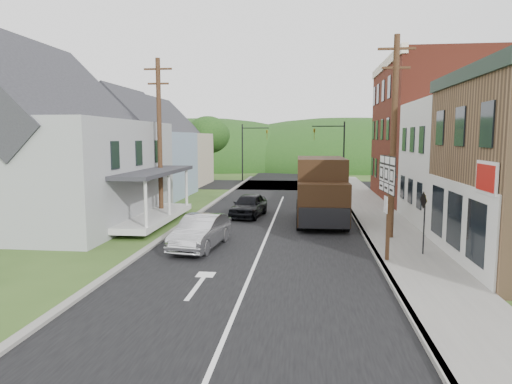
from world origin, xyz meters
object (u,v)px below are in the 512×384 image
(delivery_van, at_px, (321,190))
(route_sign_cluster, at_px, (388,192))
(silver_sedan, at_px, (201,232))
(dark_sedan, at_px, (249,205))
(warning_sign, at_px, (424,214))

(delivery_van, bearing_deg, route_sign_cluster, -76.10)
(silver_sedan, relative_size, dark_sedan, 1.06)
(dark_sedan, distance_m, warning_sign, 11.47)
(route_sign_cluster, bearing_deg, silver_sedan, 164.44)
(silver_sedan, relative_size, delivery_van, 0.66)
(route_sign_cluster, bearing_deg, dark_sedan, 120.17)
(dark_sedan, bearing_deg, warning_sign, -39.09)
(silver_sedan, distance_m, warning_sign, 8.89)
(warning_sign, bearing_deg, dark_sedan, 124.62)
(silver_sedan, distance_m, dark_sedan, 7.88)
(dark_sedan, height_order, warning_sign, warning_sign)
(delivery_van, xyz_separation_m, warning_sign, (3.70, -6.88, -0.08))
(dark_sedan, relative_size, delivery_van, 0.62)
(dark_sedan, height_order, route_sign_cluster, route_sign_cluster)
(silver_sedan, height_order, dark_sedan, silver_sedan)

